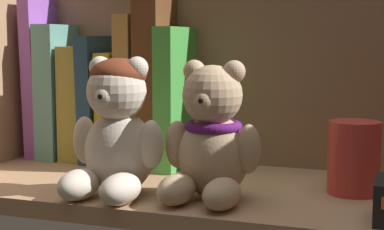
# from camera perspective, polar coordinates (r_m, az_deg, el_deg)

# --- Properties ---
(shelf_board) EXTENTS (0.67, 0.27, 0.02)m
(shelf_board) POSITION_cam_1_polar(r_m,az_deg,el_deg) (0.74, 2.64, -7.30)
(shelf_board) COLOR #A87F5B
(shelf_board) RESTS_ON ground
(shelf_back_panel) EXTENTS (0.69, 0.01, 0.33)m
(shelf_back_panel) POSITION_cam_1_polar(r_m,az_deg,el_deg) (0.86, 5.46, 4.86)
(shelf_back_panel) COLOR #825E47
(shelf_back_panel) RESTS_ON ground
(book_0) EXTENTS (0.02, 0.09, 0.23)m
(book_0) POSITION_cam_1_polar(r_m,az_deg,el_deg) (0.95, -13.45, 3.36)
(book_0) COLOR #9852B9
(book_0) RESTS_ON shelf_board
(book_1) EXTENTS (0.03, 0.11, 0.20)m
(book_1) POSITION_cam_1_polar(r_m,az_deg,el_deg) (0.94, -11.91, 2.16)
(book_1) COLOR #5D9A93
(book_1) RESTS_ON shelf_board
(book_2) EXTENTS (0.03, 0.10, 0.16)m
(book_2) POSITION_cam_1_polar(r_m,az_deg,el_deg) (0.92, -9.96, 1.15)
(book_2) COLOR #9E8E39
(book_2) RESTS_ON shelf_board
(book_3) EXTENTS (0.03, 0.12, 0.18)m
(book_3) POSITION_cam_1_polar(r_m,az_deg,el_deg) (0.91, -8.26, 1.55)
(book_3) COLOR navy
(book_3) RESTS_ON shelf_board
(book_4) EXTENTS (0.02, 0.11, 0.16)m
(book_4) POSITION_cam_1_polar(r_m,az_deg,el_deg) (0.90, -6.74, 0.76)
(book_4) COLOR #B39B1B
(book_4) RESTS_ON shelf_board
(book_5) EXTENTS (0.02, 0.10, 0.21)m
(book_5) POSITION_cam_1_polar(r_m,az_deg,el_deg) (0.88, -5.13, 2.39)
(book_5) COLOR #B1833E
(book_5) RESTS_ON shelf_board
(book_6) EXTENTS (0.04, 0.10, 0.25)m
(book_6) POSITION_cam_1_polar(r_m,az_deg,el_deg) (0.87, -3.10, 3.66)
(book_6) COLOR brown
(book_6) RESTS_ON shelf_board
(book_7) EXTENTS (0.03, 0.15, 0.19)m
(book_7) POSITION_cam_1_polar(r_m,az_deg,el_deg) (0.86, -0.94, 1.70)
(book_7) COLOR green
(book_7) RESTS_ON shelf_board
(teddy_bear_larger) EXTENTS (0.11, 0.12, 0.15)m
(teddy_bear_larger) POSITION_cam_1_polar(r_m,az_deg,el_deg) (0.69, -7.02, -1.35)
(teddy_bear_larger) COLOR beige
(teddy_bear_larger) RESTS_ON shelf_board
(teddy_bear_smaller) EXTENTS (0.11, 0.11, 0.15)m
(teddy_bear_smaller) POSITION_cam_1_polar(r_m,az_deg,el_deg) (0.67, 1.78, -2.37)
(teddy_bear_smaller) COLOR tan
(teddy_bear_smaller) RESTS_ON shelf_board
(pillar_candle) EXTENTS (0.06, 0.06, 0.08)m
(pillar_candle) POSITION_cam_1_polar(r_m,az_deg,el_deg) (0.72, 14.71, -3.83)
(pillar_candle) COLOR #C63833
(pillar_candle) RESTS_ON shelf_board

